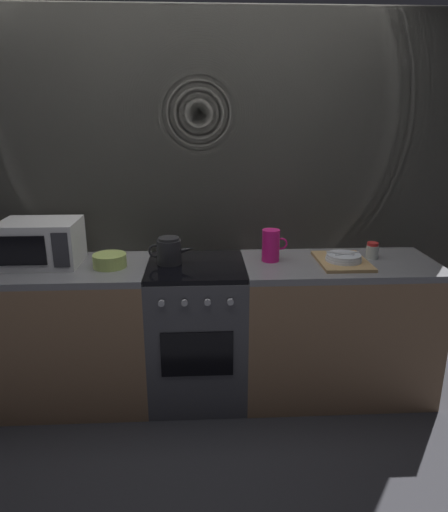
# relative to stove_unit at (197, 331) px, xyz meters

# --- Properties ---
(ground_plane) EXTENTS (8.00, 8.00, 0.00)m
(ground_plane) POSITION_rel_stove_unit_xyz_m (0.00, 0.00, -0.45)
(ground_plane) COLOR #2D2D33
(back_wall) EXTENTS (3.60, 0.05, 2.40)m
(back_wall) POSITION_rel_stove_unit_xyz_m (0.00, 0.32, 0.75)
(back_wall) COLOR #B2AD9E
(back_wall) RESTS_ON ground_plane
(counter_left) EXTENTS (1.20, 0.60, 0.90)m
(counter_left) POSITION_rel_stove_unit_xyz_m (-0.90, 0.00, 0.00)
(counter_left) COLOR #997251
(counter_left) RESTS_ON ground_plane
(stove_unit) EXTENTS (0.60, 0.63, 0.90)m
(stove_unit) POSITION_rel_stove_unit_xyz_m (0.00, 0.00, 0.00)
(stove_unit) COLOR #4C4C51
(stove_unit) RESTS_ON ground_plane
(counter_right) EXTENTS (1.20, 0.60, 0.90)m
(counter_right) POSITION_rel_stove_unit_xyz_m (0.90, 0.00, 0.00)
(counter_right) COLOR #997251
(counter_right) RESTS_ON ground_plane
(microwave) EXTENTS (0.46, 0.35, 0.27)m
(microwave) POSITION_rel_stove_unit_xyz_m (-0.94, 0.06, 0.59)
(microwave) COLOR white
(microwave) RESTS_ON counter_left
(kettle) EXTENTS (0.28, 0.15, 0.17)m
(kettle) POSITION_rel_stove_unit_xyz_m (-0.16, 0.02, 0.53)
(kettle) COLOR #262628
(kettle) RESTS_ON stove_unit
(mixing_bowl) EXTENTS (0.20, 0.20, 0.08)m
(mixing_bowl) POSITION_rel_stove_unit_xyz_m (-0.52, -0.02, 0.49)
(mixing_bowl) COLOR #B7D166
(mixing_bowl) RESTS_ON counter_left
(pitcher) EXTENTS (0.16, 0.11, 0.20)m
(pitcher) POSITION_rel_stove_unit_xyz_m (0.47, 0.05, 0.55)
(pitcher) COLOR #E5197A
(pitcher) RESTS_ON counter_right
(dish_pile) EXTENTS (0.30, 0.40, 0.07)m
(dish_pile) POSITION_rel_stove_unit_xyz_m (0.90, -0.03, 0.47)
(dish_pile) COLOR tan
(dish_pile) RESTS_ON counter_right
(spice_jar) EXTENTS (0.08, 0.08, 0.10)m
(spice_jar) POSITION_rel_stove_unit_xyz_m (1.12, 0.06, 0.50)
(spice_jar) COLOR silver
(spice_jar) RESTS_ON counter_right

